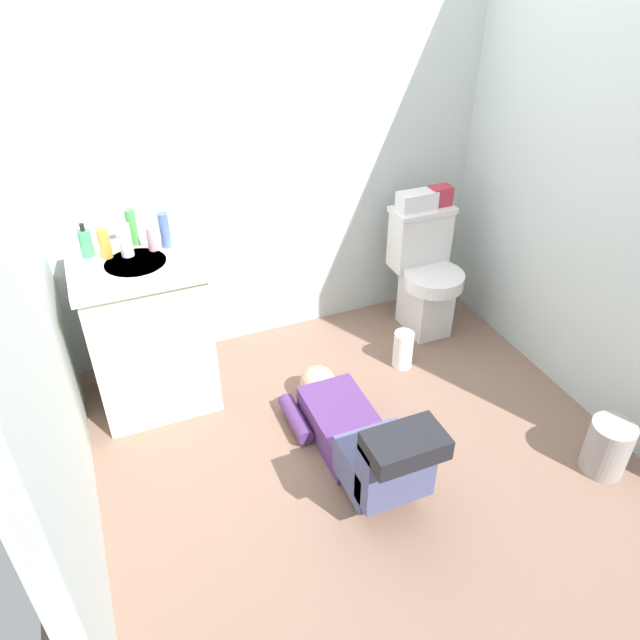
% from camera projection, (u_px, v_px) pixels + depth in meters
% --- Properties ---
extents(ground_plane, '(2.90, 2.95, 0.04)m').
position_uv_depth(ground_plane, '(348.00, 432.00, 3.02)').
color(ground_plane, '#7F604F').
extents(wall_back, '(2.56, 0.08, 2.40)m').
position_uv_depth(wall_back, '(272.00, 132.00, 3.10)').
color(wall_back, silver).
rests_on(wall_back, ground_plane).
extents(wall_left, '(0.08, 1.95, 2.40)m').
position_uv_depth(wall_left, '(8.00, 267.00, 1.94)').
color(wall_left, silver).
rests_on(wall_left, ground_plane).
extents(wall_right, '(0.08, 1.95, 2.40)m').
position_uv_depth(wall_right, '(604.00, 163.00, 2.72)').
color(wall_right, silver).
rests_on(wall_right, ground_plane).
extents(toilet, '(0.36, 0.46, 0.75)m').
position_uv_depth(toilet, '(425.00, 273.00, 3.56)').
color(toilet, silver).
rests_on(toilet, ground_plane).
extents(vanity_cabinet, '(0.60, 0.52, 0.82)m').
position_uv_depth(vanity_cabinet, '(149.00, 331.00, 2.98)').
color(vanity_cabinet, silver).
rests_on(vanity_cabinet, ground_plane).
extents(faucet, '(0.02, 0.02, 0.10)m').
position_uv_depth(faucet, '(128.00, 238.00, 2.83)').
color(faucet, silver).
rests_on(faucet, vanity_cabinet).
extents(person_plumber, '(0.38, 1.06, 0.52)m').
position_uv_depth(person_plumber, '(360.00, 437.00, 2.72)').
color(person_plumber, '#512D6B').
rests_on(person_plumber, ground_plane).
extents(tissue_box, '(0.22, 0.11, 0.10)m').
position_uv_depth(tissue_box, '(417.00, 200.00, 3.37)').
color(tissue_box, silver).
rests_on(tissue_box, toilet).
extents(toiletry_bag, '(0.12, 0.09, 0.11)m').
position_uv_depth(toiletry_bag, '(440.00, 196.00, 3.41)').
color(toiletry_bag, '#B22D3F').
rests_on(toiletry_bag, toilet).
extents(soap_dispenser, '(0.06, 0.06, 0.17)m').
position_uv_depth(soap_dispenser, '(86.00, 243.00, 2.75)').
color(soap_dispenser, '#409B60').
rests_on(soap_dispenser, vanity_cabinet).
extents(bottle_amber, '(0.05, 0.05, 0.14)m').
position_uv_depth(bottle_amber, '(105.00, 243.00, 2.74)').
color(bottle_amber, gold).
rests_on(bottle_amber, vanity_cabinet).
extents(bottle_clear, '(0.06, 0.06, 0.16)m').
position_uv_depth(bottle_clear, '(125.00, 240.00, 2.75)').
color(bottle_clear, silver).
rests_on(bottle_clear, vanity_cabinet).
extents(bottle_green, '(0.05, 0.05, 0.18)m').
position_uv_depth(bottle_green, '(132.00, 228.00, 2.84)').
color(bottle_green, '#489A47').
rests_on(bottle_green, vanity_cabinet).
extents(bottle_pink, '(0.05, 0.05, 0.11)m').
position_uv_depth(bottle_pink, '(152.00, 239.00, 2.81)').
color(bottle_pink, pink).
rests_on(bottle_pink, vanity_cabinet).
extents(bottle_blue, '(0.05, 0.05, 0.17)m').
position_uv_depth(bottle_blue, '(165.00, 230.00, 2.82)').
color(bottle_blue, '#465FB0').
rests_on(bottle_blue, vanity_cabinet).
extents(trash_can, '(0.20, 0.20, 0.27)m').
position_uv_depth(trash_can, '(607.00, 447.00, 2.73)').
color(trash_can, '#9A948E').
rests_on(trash_can, ground_plane).
extents(paper_towel_roll, '(0.11, 0.11, 0.22)m').
position_uv_depth(paper_towel_roll, '(403.00, 349.00, 3.37)').
color(paper_towel_roll, white).
rests_on(paper_towel_roll, ground_plane).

